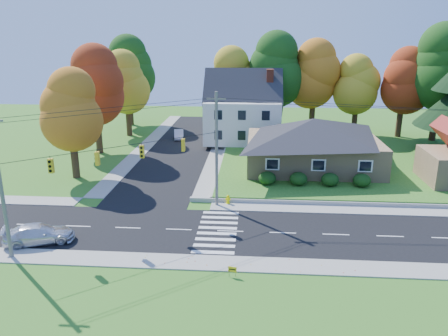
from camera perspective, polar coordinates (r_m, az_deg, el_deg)
The scene contains 24 objects.
ground at distance 33.82m, azimuth 0.81°, elevation -8.27°, with size 120.00×120.00×0.00m, color #3D7923.
road_main at distance 33.82m, azimuth 0.81°, elevation -8.25°, with size 90.00×8.00×0.02m, color black.
road_cross at distance 59.15m, azimuth -5.41°, elevation 2.85°, with size 8.00×44.00×0.02m, color black.
sidewalk_north at distance 38.38m, azimuth 1.27°, elevation -5.02°, with size 90.00×2.00×0.08m, color #9C9A90.
sidewalk_south at distance 29.37m, azimuth 0.21°, elevation -12.37°, with size 90.00×2.00×0.08m, color #9C9A90.
lawn at distance 54.60m, azimuth 15.95°, elevation 1.31°, with size 30.00×30.00×0.50m, color #3D7923.
ranch_house at distance 48.24m, azimuth 11.55°, elevation 3.29°, with size 14.60×10.60×5.40m.
colonial_house at distance 59.37m, azimuth 2.53°, elevation 7.47°, with size 10.40×8.40×9.60m.
hedge_row at distance 42.84m, azimuth 11.70°, elevation -1.43°, with size 10.70×1.70×1.27m.
traffic_infrastructure at distance 33.26m, azimuth 0.73°, elevation 0.79°, with size 38.10×10.66×10.00m.
tree_lot_0 at distance 64.92m, azimuth 0.91°, elevation 11.63°, with size 6.72×6.72×12.51m.
tree_lot_1 at distance 63.74m, azimuth 6.38°, elevation 12.60°, with size 7.84×7.84×14.60m.
tree_lot_2 at distance 65.26m, azimuth 11.72°, elevation 11.89°, with size 7.28×7.28×13.56m.
tree_lot_3 at distance 65.44m, azimuth 17.06°, elevation 10.37°, with size 6.16×6.16×11.47m.
tree_lot_4 at distance 65.98m, azimuth 22.46°, elevation 10.46°, with size 6.72×6.72×12.51m.
tree_lot_5 at distance 65.31m, azimuth 26.59°, elevation 11.64°, with size 8.40×8.40×15.64m.
tree_west_0 at distance 47.05m, azimuth -19.50°, elevation 7.16°, with size 6.16×6.16×11.47m.
tree_west_1 at distance 56.44m, azimuth -16.57°, elevation 10.27°, with size 7.28×7.28×13.56m.
tree_west_2 at distance 65.62m, azimuth -12.64°, elevation 10.85°, with size 6.72×6.72×12.51m.
tree_west_3 at distance 73.71m, azimuth -12.44°, elevation 12.52°, with size 7.84×7.84×14.60m.
silver_sedan at distance 34.44m, azimuth -23.02°, elevation -7.92°, with size 1.97×4.85×1.41m, color silver.
white_car at distance 63.41m, azimuth -5.92°, elevation 4.38°, with size 1.31×3.75×1.24m, color #B8B6CC.
fire_hydrant at distance 38.79m, azimuth 0.52°, elevation -4.17°, with size 0.49×0.39×0.87m.
yard_sign at distance 27.83m, azimuth 1.10°, elevation -13.12°, with size 0.54×0.14×0.68m.
Camera 1 is at (1.80, -30.51, 14.48)m, focal length 35.00 mm.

